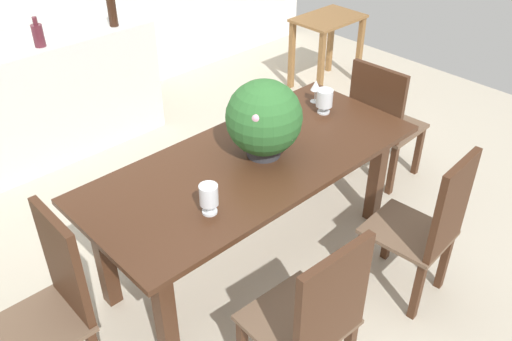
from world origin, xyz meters
TOP-DOWN VIEW (x-y plane):
  - ground_plane at (0.00, 0.00)m, footprint 7.04×7.04m
  - dining_table at (0.00, -0.08)m, footprint 2.09×0.90m
  - chair_near_right at (0.48, -1.00)m, footprint 0.43×0.49m
  - chair_near_left at (-0.47, -1.00)m, footprint 0.49×0.46m
  - chair_foot_end at (1.30, -0.08)m, footprint 0.47×0.50m
  - chair_head_end at (-1.30, -0.08)m, footprint 0.43×0.41m
  - flower_centerpiece at (0.08, -0.08)m, footprint 0.44×0.44m
  - crystal_vase_left at (-0.50, -0.29)m, footprint 0.10×0.10m
  - crystal_vase_center_near at (0.74, 0.01)m, footprint 0.11×0.11m
  - wine_glass at (0.81, 0.16)m, footprint 0.07×0.07m
  - kitchen_counter at (-0.27, 2.04)m, footprint 1.73×0.59m
  - wine_bottle_tall at (0.29, 1.87)m, footprint 0.07×0.07m
  - wine_bottle_amber at (-0.34, 1.87)m, footprint 0.08×0.08m
  - side_table at (2.32, 1.31)m, footprint 0.68×0.47m

SIDE VIEW (x-z plane):
  - ground_plane at x=0.00m, z-range 0.00..0.00m
  - kitchen_counter at x=-0.27m, z-range 0.00..0.98m
  - chair_foot_end at x=1.30m, z-range 0.05..1.03m
  - side_table at x=2.32m, z-range 0.18..0.90m
  - chair_near_right at x=0.48m, z-range 0.03..1.05m
  - chair_head_end at x=-1.30m, z-range 0.04..1.05m
  - chair_near_left at x=-0.47m, z-range 0.05..1.05m
  - dining_table at x=0.00m, z-range 0.27..1.03m
  - crystal_vase_center_near at x=0.74m, z-range 0.78..0.94m
  - crystal_vase_left at x=-0.50m, z-range 0.78..0.95m
  - wine_glass at x=0.81m, z-range 0.80..0.96m
  - flower_centerpiece at x=0.08m, z-range 0.77..1.24m
  - wine_bottle_amber at x=-0.34m, z-range 0.96..1.18m
  - wine_bottle_tall at x=0.29m, z-range 0.95..1.25m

